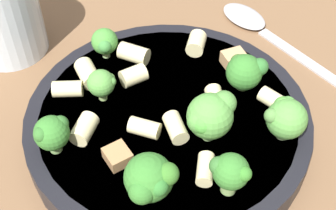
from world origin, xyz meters
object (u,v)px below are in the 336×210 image
rigatoni_0 (144,128)px  rigatoni_1 (88,74)px  broccoli_floret_1 (150,179)px  rigatoni_10 (196,43)px  chicken_chunk_0 (234,58)px  broccoli_floret_2 (210,116)px  broccoli_floret_0 (52,133)px  rigatoni_4 (133,76)px  broccoli_floret_7 (245,71)px  pasta_bowl (168,121)px  rigatoni_9 (84,129)px  broccoli_floret_6 (286,117)px  rigatoni_7 (68,89)px  rigatoni_6 (171,129)px  rigatoni_2 (205,169)px  rigatoni_3 (215,99)px  spoon (259,27)px  rigatoni_8 (134,54)px  broccoli_floret_4 (105,42)px  rigatoni_5 (273,100)px  drinking_glass (3,17)px  broccoli_floret_3 (230,172)px  broccoli_floret_5 (102,83)px

rigatoni_0 → rigatoni_1: rigatoni_1 is taller
broccoli_floret_1 → rigatoni_1: 0.14m
rigatoni_10 → chicken_chunk_0: size_ratio=1.10×
chicken_chunk_0 → broccoli_floret_2: bearing=146.9°
broccoli_floret_2 → rigatoni_1: (0.10, 0.09, -0.02)m
broccoli_floret_0 → rigatoni_4: size_ratio=1.54×
broccoli_floret_7 → rigatoni_4: broccoli_floret_7 is taller
pasta_bowl → rigatoni_9: (-0.01, 0.07, 0.02)m
broccoli_floret_1 → rigatoni_10: size_ratio=1.69×
rigatoni_1 → broccoli_floret_2: bearing=-137.5°
broccoli_floret_6 → rigatoni_1: (0.11, 0.15, -0.01)m
rigatoni_7 → rigatoni_6: bearing=-132.0°
rigatoni_4 → rigatoni_7: size_ratio=0.87×
rigatoni_1 → rigatoni_7: 0.03m
rigatoni_2 → rigatoni_3: bearing=-25.1°
rigatoni_10 → chicken_chunk_0: 0.04m
spoon → chicken_chunk_0: bearing=140.4°
rigatoni_6 → rigatoni_8: rigatoni_8 is taller
broccoli_floret_4 → rigatoni_5: size_ratio=1.28×
rigatoni_6 → rigatoni_2: bearing=-161.3°
broccoli_floret_2 → rigatoni_2: 0.04m
rigatoni_0 → rigatoni_8: 0.09m
broccoli_floret_7 → chicken_chunk_0: (0.03, -0.00, -0.01)m
pasta_bowl → drinking_glass: drinking_glass is taller
rigatoni_4 → broccoli_floret_3: bearing=-161.9°
broccoli_floret_6 → chicken_chunk_0: size_ratio=1.76×
broccoli_floret_5 → rigatoni_9: (-0.04, 0.02, -0.01)m
broccoli_floret_7 → rigatoni_3: (-0.02, 0.03, -0.01)m
rigatoni_5 → rigatoni_10: rigatoni_10 is taller
broccoli_floret_0 → rigatoni_5: broccoli_floret_0 is taller
rigatoni_0 → broccoli_floret_2: bearing=-109.4°
rigatoni_1 → rigatoni_6: bearing=-145.8°
broccoli_floret_1 → broccoli_floret_6: (0.03, -0.12, 0.00)m
broccoli_floret_4 → rigatoni_8: 0.03m
rigatoni_9 → rigatoni_6: bearing=-104.5°
broccoli_floret_6 → rigatoni_5: broccoli_floret_6 is taller
rigatoni_6 → rigatoni_8: size_ratio=0.92×
spoon → rigatoni_10: bearing=117.2°
rigatoni_0 → rigatoni_7: same height
rigatoni_0 → drinking_glass: 0.21m
pasta_bowl → rigatoni_6: 0.03m
broccoli_floret_7 → rigatoni_6: broccoli_floret_7 is taller
rigatoni_10 → spoon: 0.11m
pasta_bowl → broccoli_floret_3: size_ratio=6.59×
rigatoni_7 → rigatoni_8: (0.03, -0.07, 0.00)m
broccoli_floret_5 → broccoli_floret_7: bearing=-98.6°
pasta_bowl → rigatoni_6: rigatoni_6 is taller
broccoli_floret_7 → chicken_chunk_0: broccoli_floret_7 is taller
pasta_bowl → spoon: (0.12, -0.14, -0.01)m
broccoli_floret_4 → rigatoni_7: broccoli_floret_4 is taller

